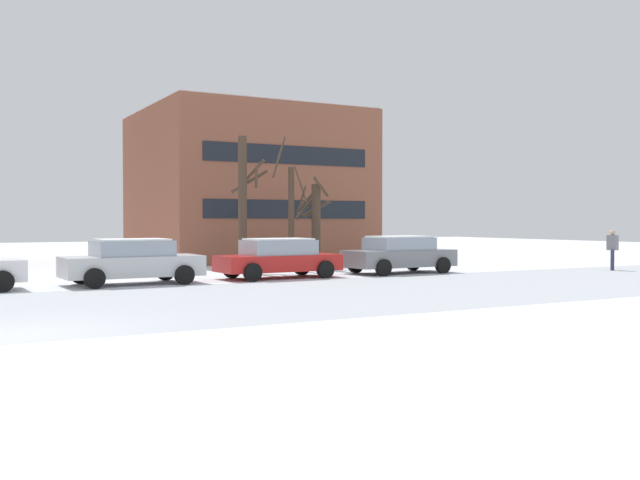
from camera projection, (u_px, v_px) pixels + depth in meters
ground_plane at (6, 336)px, 12.90m from camera, size 120.00×120.00×0.00m
parked_car_silver at (132, 261)px, 23.40m from camera, size 4.46×2.24×1.49m
parked_car_red at (279, 258)px, 25.94m from camera, size 4.50×2.09×1.45m
parked_car_gray at (399, 254)px, 28.46m from camera, size 4.48×2.23×1.48m
pedestrian_crossing at (613, 247)px, 30.12m from camera, size 0.43×0.45×1.70m
tree_far_left at (291, 214)px, 29.92m from camera, size 1.55×1.55×5.67m
tree_far_right at (315, 223)px, 30.79m from camera, size 1.66×1.35×3.99m
tree_far_mid at (243, 202)px, 28.78m from camera, size 1.35×1.95×5.47m
building_far_right at (246, 186)px, 39.44m from camera, size 10.95×10.55×8.03m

